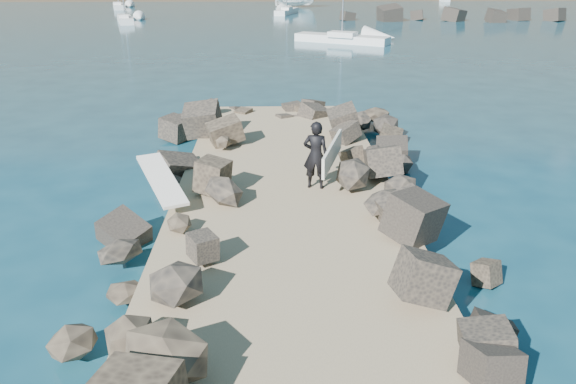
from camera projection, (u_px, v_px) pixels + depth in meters
ground at (287, 231)px, 14.43m from camera, size 800.00×800.00×0.00m
jetty at (289, 259)px, 12.47m from camera, size 6.00×26.00×0.60m
riprap_left at (162, 242)px, 12.78m from camera, size 2.60×22.00×1.00m
riprap_right at (414, 239)px, 12.93m from camera, size 2.60×22.00×1.00m
breakwater_secondary at (572, 15)px, 65.95m from camera, size 52.00×4.00×1.20m
surfboard_resting at (162, 184)px, 14.67m from camera, size 1.73×2.64×0.09m
surfer_with_board at (318, 155)px, 15.27m from camera, size 1.22×2.26×1.89m
sailboat_e at (119, 6)px, 82.55m from camera, size 3.25×6.88×8.15m
sailboat_c at (342, 39)px, 47.79m from camera, size 8.00×5.49×9.71m
sailboat_b at (287, 11)px, 73.96m from camera, size 3.43×6.71×8.00m
sailboat_a at (125, 20)px, 63.59m from camera, size 3.34×6.81×8.09m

